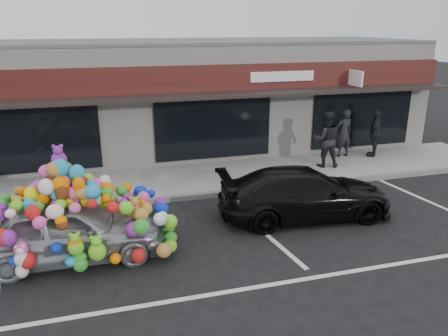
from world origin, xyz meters
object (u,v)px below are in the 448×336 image
object	(u,v)px
pedestrian_a	(344,133)
pedestrian_c	(375,133)
black_sedan	(305,193)
pedestrian_b	(326,139)
toy_car	(67,222)

from	to	relation	value
pedestrian_a	pedestrian_c	xyz separation A→B (m)	(1.13, -0.29, -0.01)
black_sedan	pedestrian_c	world-z (taller)	pedestrian_c
pedestrian_b	pedestrian_c	bearing A→B (deg)	-149.84
black_sedan	pedestrian_a	distance (m)	5.66
toy_car	black_sedan	size ratio (longest dim) A/B	0.96
pedestrian_a	pedestrian_b	distance (m)	1.54
toy_car	black_sedan	xyz separation A→B (m)	(5.90, 0.60, -0.20)
pedestrian_a	pedestrian_b	world-z (taller)	pedestrian_b
toy_car	pedestrian_a	world-z (taller)	toy_car
toy_car	pedestrian_b	xyz separation A→B (m)	(8.31, 4.00, 0.25)
toy_car	black_sedan	bearing A→B (deg)	-83.36
black_sedan	pedestrian_b	bearing A→B (deg)	-30.73
pedestrian_b	pedestrian_c	distance (m)	2.45
toy_car	pedestrian_c	world-z (taller)	toy_car
toy_car	pedestrian_a	bearing A→B (deg)	-61.91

